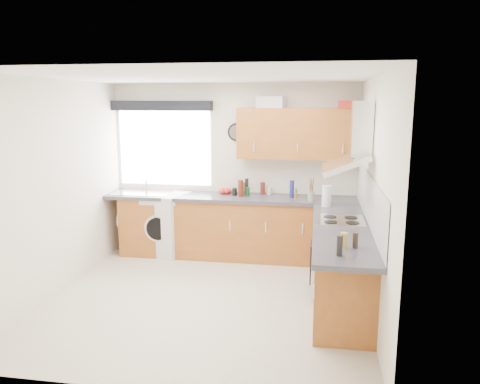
% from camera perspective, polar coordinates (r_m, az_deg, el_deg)
% --- Properties ---
extents(ground_plane, '(3.60, 3.60, 0.00)m').
position_cam_1_polar(ground_plane, '(5.57, -4.06, -12.80)').
color(ground_plane, beige).
extents(ceiling, '(3.60, 3.60, 0.02)m').
position_cam_1_polar(ceiling, '(5.10, -4.45, 13.85)').
color(ceiling, white).
rests_on(ceiling, wall_back).
extents(wall_back, '(3.60, 0.02, 2.50)m').
position_cam_1_polar(wall_back, '(6.93, -0.77, 2.77)').
color(wall_back, silver).
rests_on(wall_back, ground_plane).
extents(wall_front, '(3.60, 0.02, 2.50)m').
position_cam_1_polar(wall_front, '(3.51, -11.13, -5.68)').
color(wall_front, silver).
rests_on(wall_front, ground_plane).
extents(wall_left, '(0.02, 3.60, 2.50)m').
position_cam_1_polar(wall_left, '(5.87, -21.59, 0.48)').
color(wall_left, silver).
rests_on(wall_left, ground_plane).
extents(wall_right, '(0.02, 3.60, 2.50)m').
position_cam_1_polar(wall_right, '(5.08, 15.89, -0.70)').
color(wall_right, silver).
rests_on(wall_right, ground_plane).
extents(window, '(1.40, 0.02, 1.10)m').
position_cam_1_polar(window, '(7.14, -9.16, 5.31)').
color(window, silver).
rests_on(window, wall_back).
extents(window_blind, '(1.50, 0.18, 0.14)m').
position_cam_1_polar(window_blind, '(7.02, -9.55, 10.35)').
color(window_blind, black).
rests_on(window_blind, wall_back).
extents(splashback, '(0.01, 3.00, 0.54)m').
position_cam_1_polar(splashback, '(5.39, 15.40, -0.78)').
color(splashback, white).
rests_on(splashback, wall_right).
extents(base_cab_back, '(3.00, 0.58, 0.86)m').
position_cam_1_polar(base_cab_back, '(6.83, -2.01, -4.37)').
color(base_cab_back, brown).
rests_on(base_cab_back, ground_plane).
extents(base_cab_corner, '(0.60, 0.60, 0.86)m').
position_cam_1_polar(base_cab_corner, '(6.71, 11.56, -4.90)').
color(base_cab_corner, brown).
rests_on(base_cab_corner, ground_plane).
extents(base_cab_right, '(0.58, 2.10, 0.86)m').
position_cam_1_polar(base_cab_right, '(5.42, 12.18, -8.80)').
color(base_cab_right, brown).
rests_on(base_cab_right, ground_plane).
extents(worktop_back, '(3.60, 0.62, 0.05)m').
position_cam_1_polar(worktop_back, '(6.70, -1.21, -0.68)').
color(worktop_back, '#323037').
rests_on(worktop_back, base_cab_back).
extents(worktop_right, '(0.62, 2.42, 0.05)m').
position_cam_1_polar(worktop_right, '(5.14, 12.35, -4.59)').
color(worktop_right, '#323037').
rests_on(worktop_right, base_cab_right).
extents(sink, '(0.84, 0.46, 0.10)m').
position_cam_1_polar(sink, '(7.05, -11.91, 0.21)').
color(sink, silver).
rests_on(sink, worktop_back).
extents(oven, '(0.56, 0.58, 0.85)m').
position_cam_1_polar(oven, '(5.57, 12.00, -8.32)').
color(oven, black).
rests_on(oven, ground_plane).
extents(hob_plate, '(0.52, 0.52, 0.01)m').
position_cam_1_polar(hob_plate, '(5.42, 12.21, -3.41)').
color(hob_plate, silver).
rests_on(hob_plate, worktop_right).
extents(extractor_hood, '(0.52, 0.78, 0.66)m').
position_cam_1_polar(extractor_hood, '(5.29, 13.67, 5.55)').
color(extractor_hood, silver).
rests_on(extractor_hood, wall_right).
extents(upper_cabinets, '(1.70, 0.35, 0.70)m').
position_cam_1_polar(upper_cabinets, '(6.59, 7.16, 7.08)').
color(upper_cabinets, brown).
rests_on(upper_cabinets, wall_back).
extents(washing_machine, '(0.75, 0.74, 0.91)m').
position_cam_1_polar(washing_machine, '(7.06, -9.19, -3.79)').
color(washing_machine, silver).
rests_on(washing_machine, ground_plane).
extents(wall_clock, '(0.26, 0.04, 0.26)m').
position_cam_1_polar(wall_clock, '(6.82, -0.43, 7.30)').
color(wall_clock, black).
rests_on(wall_clock, wall_back).
extents(casserole, '(0.43, 0.35, 0.16)m').
position_cam_1_polar(casserole, '(6.70, 3.89, 10.88)').
color(casserole, silver).
rests_on(casserole, upper_cabinets).
extents(storage_box, '(0.27, 0.25, 0.10)m').
position_cam_1_polar(storage_box, '(6.48, 13.06, 10.36)').
color(storage_box, '#AB2218').
rests_on(storage_box, upper_cabinets).
extents(utensil_pot, '(0.11, 0.11, 0.13)m').
position_cam_1_polar(utensil_pot, '(6.43, 8.67, -0.50)').
color(utensil_pot, gray).
rests_on(utensil_pot, worktop_back).
extents(kitchen_roll, '(0.14, 0.14, 0.27)m').
position_cam_1_polar(kitchen_roll, '(6.12, 10.52, -0.48)').
color(kitchen_roll, silver).
rests_on(kitchen_roll, worktop_right).
extents(tomato_cluster, '(0.18, 0.18, 0.07)m').
position_cam_1_polar(tomato_cluster, '(6.85, -1.82, 0.11)').
color(tomato_cluster, red).
rests_on(tomato_cluster, worktop_back).
extents(jar_0, '(0.05, 0.05, 0.18)m').
position_cam_1_polar(jar_0, '(6.80, 0.47, 0.46)').
color(jar_0, brown).
rests_on(jar_0, worktop_back).
extents(jar_1, '(0.07, 0.07, 0.18)m').
position_cam_1_polar(jar_1, '(6.80, 2.78, 0.45)').
color(jar_1, '#581B12').
rests_on(jar_1, worktop_back).
extents(jar_2, '(0.08, 0.08, 0.24)m').
position_cam_1_polar(jar_2, '(6.62, 0.07, 0.44)').
color(jar_2, '#541E11').
rests_on(jar_2, worktop_back).
extents(jar_3, '(0.04, 0.04, 0.14)m').
position_cam_1_polar(jar_3, '(6.52, 6.83, -0.23)').
color(jar_3, brown).
rests_on(jar_3, worktop_back).
extents(jar_4, '(0.07, 0.07, 0.11)m').
position_cam_1_polar(jar_4, '(6.79, 3.60, 0.14)').
color(jar_4, beige).
rests_on(jar_4, worktop_back).
extents(jar_5, '(0.08, 0.08, 0.10)m').
position_cam_1_polar(jar_5, '(6.73, -0.67, 0.04)').
color(jar_5, black).
rests_on(jar_5, worktop_back).
extents(jar_6, '(0.06, 0.06, 0.24)m').
position_cam_1_polar(jar_6, '(6.59, 6.33, 0.36)').
color(jar_6, navy).
rests_on(jar_6, worktop_back).
extents(jar_7, '(0.06, 0.06, 0.12)m').
position_cam_1_polar(jar_7, '(6.68, 0.92, 0.04)').
color(jar_7, '#123516').
rests_on(jar_7, worktop_back).
extents(jar_8, '(0.05, 0.05, 0.23)m').
position_cam_1_polar(jar_8, '(6.79, 0.83, 0.69)').
color(jar_8, black).
rests_on(jar_8, worktop_back).
extents(bottle_0, '(0.05, 0.05, 0.14)m').
position_cam_1_polar(bottle_0, '(4.48, 13.87, -5.72)').
color(bottle_0, black).
rests_on(bottle_0, worktop_right).
extents(bottle_1, '(0.07, 0.07, 0.15)m').
position_cam_1_polar(bottle_1, '(4.43, 12.55, -5.79)').
color(bottle_1, olive).
rests_on(bottle_1, worktop_right).
extents(bottle_2, '(0.05, 0.05, 0.18)m').
position_cam_1_polar(bottle_2, '(4.21, 12.05, -6.42)').
color(bottle_2, black).
rests_on(bottle_2, worktop_right).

